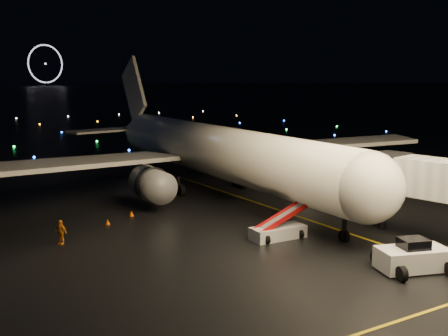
{
  "coord_description": "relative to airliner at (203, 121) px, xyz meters",
  "views": [
    {
      "loc": [
        -20.58,
        -29.15,
        12.98
      ],
      "look_at": [
        4.81,
        12.0,
        5.0
      ],
      "focal_mm": 45.0,
      "sensor_mm": 36.0,
      "label": 1
    }
  ],
  "objects": [
    {
      "name": "safety_cone_2",
      "position": [
        -15.0,
        -9.19,
        -7.64
      ],
      "size": [
        0.52,
        0.52,
        0.47
      ],
      "primitive_type": "cone",
      "rotation": [
        0.0,
        0.0,
        -0.31
      ],
      "color": "#F66001",
      "rests_on": "ground"
    },
    {
      "name": "lane_centre",
      "position": [
        1.11,
        -11.31,
        -7.86
      ],
      "size": [
        0.25,
        80.0,
        0.02
      ],
      "primitive_type": "cube",
      "color": "gold",
      "rests_on": "ground"
    },
    {
      "name": "pushback_tug",
      "position": [
        -1.68,
        -31.34,
        -6.76
      ],
      "size": [
        5.21,
        3.79,
        2.23
      ],
      "primitive_type": "cube",
      "rotation": [
        0.0,
        0.0,
        -0.32
      ],
      "color": "silver",
      "rests_on": "ground"
    },
    {
      "name": "crew_c",
      "position": [
        -20.13,
        -12.88,
        -6.91
      ],
      "size": [
        1.0,
        1.21,
        1.94
      ],
      "primitive_type": "imported",
      "rotation": [
        0.0,
        0.0,
        -1.02
      ],
      "color": "orange",
      "rests_on": "ground"
    },
    {
      "name": "airliner",
      "position": [
        0.0,
        0.0,
        0.0
      ],
      "size": [
        57.63,
        54.96,
        15.75
      ],
      "primitive_type": null,
      "rotation": [
        0.0,
        0.0,
        -0.04
      ],
      "color": "white",
      "rests_on": "ground"
    },
    {
      "name": "safety_cone_1",
      "position": [
        -5.18,
        -1.73,
        -7.61
      ],
      "size": [
        0.59,
        0.59,
        0.53
      ],
      "primitive_type": "cone",
      "rotation": [
        0.0,
        0.0,
        -0.34
      ],
      "color": "#F66001",
      "rests_on": "ground"
    },
    {
      "name": "ferris_wheel",
      "position": [
        159.11,
        693.69,
        18.13
      ],
      "size": [
        49.33,
        16.8,
        52.0
      ],
      "primitive_type": null,
      "rotation": [
        0.0,
        0.0,
        0.26
      ],
      "color": "black",
      "rests_on": "ground"
    },
    {
      "name": "safety_cone_0",
      "position": [
        -12.05,
        -7.49,
        -7.61
      ],
      "size": [
        0.54,
        0.54,
        0.52
      ],
      "primitive_type": "cone",
      "rotation": [
        0.0,
        0.0,
        -0.19
      ],
      "color": "#F66001",
      "rests_on": "ground"
    },
    {
      "name": "belt_loader",
      "position": [
        -4.83,
        -20.55,
        -6.26
      ],
      "size": [
        6.75,
        2.1,
        3.24
      ],
      "primitive_type": null,
      "rotation": [
        0.0,
        0.0,
        -0.04
      ],
      "color": "silver",
      "rests_on": "ground"
    }
  ]
}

